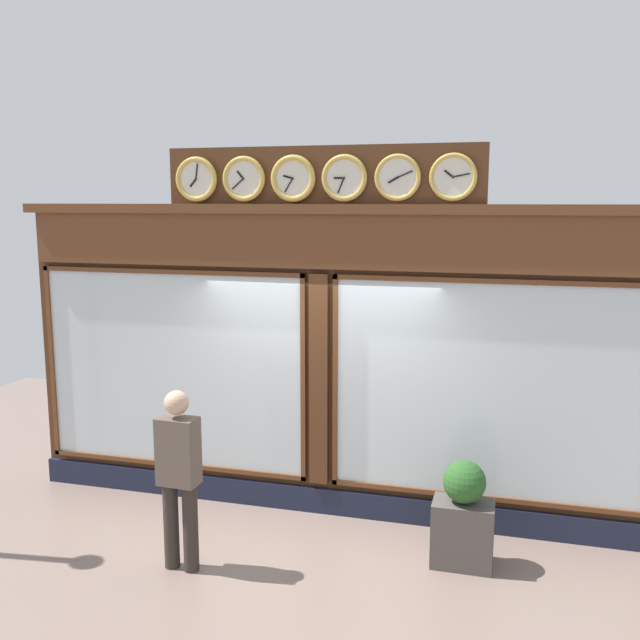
{
  "coord_description": "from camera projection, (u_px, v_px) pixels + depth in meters",
  "views": [
    {
      "loc": [
        -1.94,
        7.03,
        3.35
      ],
      "look_at": [
        0.0,
        0.0,
        2.12
      ],
      "focal_mm": 39.89,
      "sensor_mm": 36.0,
      "label": 1
    }
  ],
  "objects": [
    {
      "name": "planter_box",
      "position": [
        463.0,
        534.0,
        6.57
      ],
      "size": [
        0.56,
        0.36,
        0.62
      ],
      "primitive_type": "cube",
      "color": "#4C4742",
      "rests_on": "ground_plane"
    },
    {
      "name": "shop_facade",
      "position": [
        323.0,
        356.0,
        7.58
      ],
      "size": [
        6.88,
        0.42,
        3.89
      ],
      "color": "#4C2B16",
      "rests_on": "ground_plane"
    },
    {
      "name": "pedestrian",
      "position": [
        179.0,
        472.0,
        6.4
      ],
      "size": [
        0.37,
        0.24,
        1.69
      ],
      "color": "#312A24",
      "rests_on": "ground_plane"
    },
    {
      "name": "planter_shrub",
      "position": [
        464.0,
        482.0,
        6.48
      ],
      "size": [
        0.39,
        0.39,
        0.39
      ],
      "primitive_type": "sphere",
      "color": "#285623",
      "rests_on": "planter_box"
    }
  ]
}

